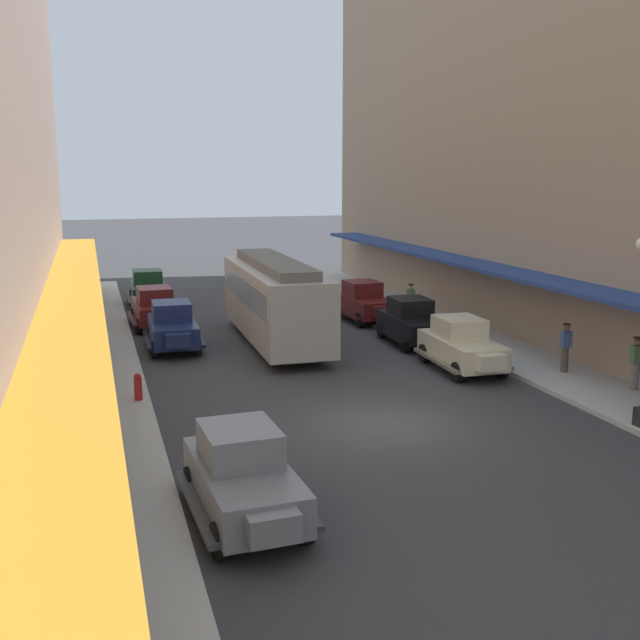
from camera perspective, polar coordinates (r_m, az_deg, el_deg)
The scene contains 17 objects.
ground_plane at distance 20.77m, azimuth 4.95°, elevation -7.95°, with size 200.00×200.00×0.00m, color #38383A.
sidewalk_left at distance 19.35m, azimuth -16.40°, elevation -9.60°, with size 3.00×60.00×0.15m, color #B7B5AD.
sidewalk_right at distance 24.48m, azimuth 21.53°, elevation -5.56°, with size 3.00×60.00×0.15m, color #B7B5AD.
parked_car_0 at distance 34.86m, azimuth 3.38°, elevation 1.48°, with size 2.30×4.31×1.84m.
parked_car_1 at distance 39.89m, azimuth -13.02°, elevation 2.44°, with size 2.21×4.29×1.84m.
parked_car_2 at distance 30.28m, azimuth 7.03°, elevation -0.06°, with size 2.30×4.32×1.84m.
parked_car_3 at distance 15.12m, azimuth -5.92°, elevation -11.61°, with size 2.31×4.32×1.84m.
parked_car_4 at distance 26.46m, azimuth 10.77°, elevation -1.80°, with size 2.25×4.30×1.84m.
parked_car_5 at distance 29.72m, azimuth -11.22°, elevation -0.40°, with size 2.21×4.29×1.84m.
parked_car_6 at distance 34.13m, azimuth -12.56°, elevation 1.02°, with size 2.26×4.30×1.84m.
streetcar at distance 29.86m, azimuth -3.49°, elevation 1.72°, with size 2.70×9.65×3.46m.
fire_hydrant at distance 22.87m, azimuth -13.76°, elevation -4.97°, with size 0.24×0.24×0.82m.
pedestrian_1 at distance 30.36m, azimuth -17.01°, elevation -0.35°, with size 0.36×0.24×1.64m.
pedestrian_2 at distance 26.54m, azimuth 18.28°, elevation -1.98°, with size 0.36×0.28×1.67m.
pedestrian_3 at distance 30.32m, azimuth -17.25°, elevation -0.38°, with size 0.36×0.24×1.64m.
pedestrian_4 at distance 34.46m, azimuth 6.94°, elevation 1.42°, with size 0.36×0.28×1.67m.
pedestrian_5 at distance 25.15m, azimuth 23.04°, elevation -3.02°, with size 0.36×0.28×1.67m.
Camera 1 is at (-7.49, -18.15, 6.77)m, focal length 41.81 mm.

